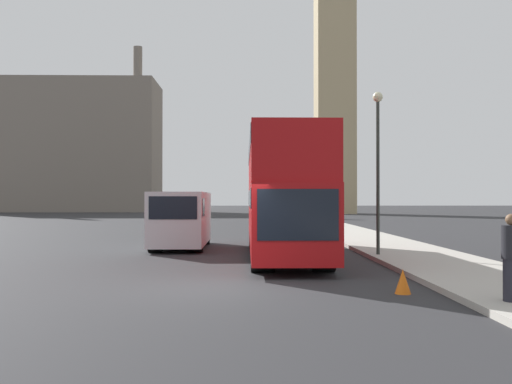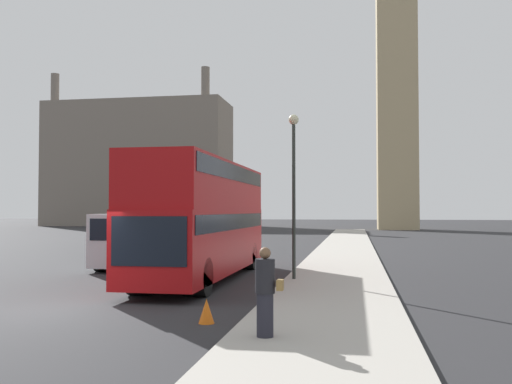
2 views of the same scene
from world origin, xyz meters
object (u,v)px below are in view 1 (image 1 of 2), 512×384
(pedestrian, at_px, (512,258))
(red_double_decker_bus, at_px, (283,191))
(white_van, at_px, (181,218))
(street_lamp, at_px, (378,148))

(pedestrian, bearing_deg, red_double_decker_bus, 111.67)
(red_double_decker_bus, bearing_deg, white_van, 135.82)
(white_van, bearing_deg, street_lamp, -29.97)
(white_van, distance_m, pedestrian, 15.62)
(pedestrian, height_order, street_lamp, street_lamp)
(white_van, xyz_separation_m, pedestrian, (7.88, -13.48, -0.29))
(red_double_decker_bus, height_order, white_van, red_double_decker_bus)
(white_van, distance_m, street_lamp, 8.98)
(white_van, relative_size, pedestrian, 3.49)
(red_double_decker_bus, height_order, pedestrian, red_double_decker_bus)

